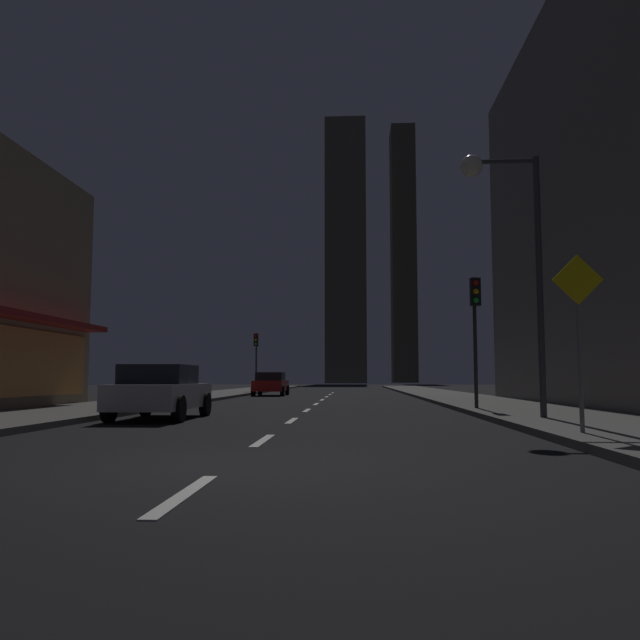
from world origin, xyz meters
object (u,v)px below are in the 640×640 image
(car_parked_near, at_px, (161,391))
(fire_hydrant_far_left, at_px, (205,391))
(pedestrian_crossing_sign, at_px, (579,326))
(traffic_light_far_left, at_px, (256,349))
(traffic_light_near_right, at_px, (475,313))
(street_lamp_right, at_px, (504,219))
(car_parked_far, at_px, (271,384))

(car_parked_near, xyz_separation_m, fire_hydrant_far_left, (-2.30, 14.90, -0.29))
(fire_hydrant_far_left, height_order, pedestrian_crossing_sign, pedestrian_crossing_sign)
(traffic_light_far_left, distance_m, pedestrian_crossing_sign, 36.16)
(fire_hydrant_far_left, relative_size, traffic_light_near_right, 0.16)
(fire_hydrant_far_left, relative_size, street_lamp_right, 0.10)
(street_lamp_right, bearing_deg, traffic_light_far_left, 109.92)
(car_parked_near, height_order, pedestrian_crossing_sign, pedestrian_crossing_sign)
(pedestrian_crossing_sign, bearing_deg, traffic_light_far_left, 107.89)
(car_parked_near, relative_size, fire_hydrant_far_left, 6.48)
(car_parked_far, height_order, pedestrian_crossing_sign, pedestrian_crossing_sign)
(pedestrian_crossing_sign, bearing_deg, traffic_light_near_right, 90.63)
(car_parked_near, xyz_separation_m, traffic_light_far_left, (-1.90, 28.91, 2.45))
(car_parked_near, xyz_separation_m, street_lamp_right, (8.98, -1.11, 4.33))
(street_lamp_right, bearing_deg, fire_hydrant_far_left, 125.17)
(car_parked_far, xyz_separation_m, traffic_light_far_left, (-1.90, 6.15, 2.45))
(car_parked_near, height_order, traffic_light_near_right, traffic_light_near_right)
(car_parked_far, relative_size, fire_hydrant_far_left, 6.48)
(traffic_light_far_left, relative_size, pedestrian_crossing_sign, 1.33)
(car_parked_near, height_order, fire_hydrant_far_left, car_parked_near)
(car_parked_near, distance_m, traffic_light_far_left, 29.08)
(traffic_light_near_right, xyz_separation_m, street_lamp_right, (-0.12, -4.69, 1.87))
(pedestrian_crossing_sign, bearing_deg, car_parked_far, 108.04)
(car_parked_near, bearing_deg, fire_hydrant_far_left, 98.78)
(car_parked_far, height_order, fire_hydrant_far_left, car_parked_far)
(fire_hydrant_far_left, bearing_deg, street_lamp_right, -54.83)
(traffic_light_far_left, height_order, street_lamp_right, street_lamp_right)
(car_parked_far, relative_size, pedestrian_crossing_sign, 1.34)
(traffic_light_far_left, xyz_separation_m, pedestrian_crossing_sign, (11.10, -34.39, -1.18))
(street_lamp_right, bearing_deg, car_parked_near, 172.96)
(pedestrian_crossing_sign, bearing_deg, car_parked_near, 149.21)
(traffic_light_far_left, bearing_deg, street_lamp_right, -70.08)
(fire_hydrant_far_left, bearing_deg, pedestrian_crossing_sign, -60.57)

